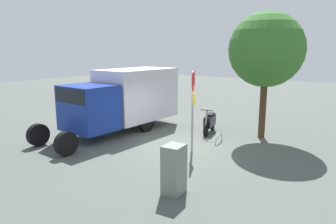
# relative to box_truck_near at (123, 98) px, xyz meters

# --- Properties ---
(ground_plane) EXTENTS (60.00, 60.00, 0.00)m
(ground_plane) POSITION_rel_box_truck_near_xyz_m (0.60, 3.40, -1.59)
(ground_plane) COLOR #4D534D
(box_truck_near) EXTENTS (7.22, 2.64, 2.88)m
(box_truck_near) POSITION_rel_box_truck_near_xyz_m (0.00, 0.00, 0.00)
(box_truck_near) COLOR black
(box_truck_near) RESTS_ON ground
(motorcycle) EXTENTS (1.79, 0.68, 1.20)m
(motorcycle) POSITION_rel_box_truck_near_xyz_m (-1.94, 3.58, -1.07)
(motorcycle) COLOR black
(motorcycle) RESTS_ON ground
(stop_sign) EXTENTS (0.71, 0.33, 3.07)m
(stop_sign) POSITION_rel_box_truck_near_xyz_m (0.92, 4.29, 0.45)
(stop_sign) COLOR #9E9EA3
(stop_sign) RESTS_ON ground
(street_tree) EXTENTS (3.14, 3.14, 5.37)m
(street_tree) POSITION_rel_box_truck_near_xyz_m (-2.52, 5.81, 2.19)
(street_tree) COLOR #47301E
(street_tree) RESTS_ON ground
(utility_cabinet) EXTENTS (0.62, 0.53, 1.34)m
(utility_cabinet) POSITION_rel_box_truck_near_xyz_m (4.16, 5.59, -0.93)
(utility_cabinet) COLOR slate
(utility_cabinet) RESTS_ON ground
(bike_rack_hoop) EXTENTS (0.85, 0.13, 0.85)m
(bike_rack_hoop) POSITION_rel_box_truck_near_xyz_m (-0.75, 4.61, -1.59)
(bike_rack_hoop) COLOR #B7B7BC
(bike_rack_hoop) RESTS_ON ground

